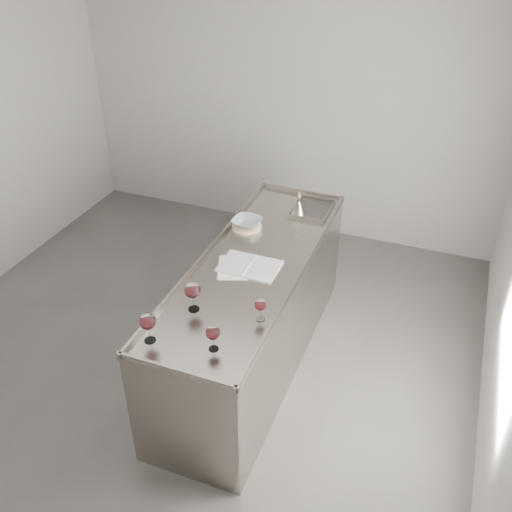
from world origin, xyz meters
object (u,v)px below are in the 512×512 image
at_px(wine_glass_small, 260,305).
at_px(notebook, 249,266).
at_px(wine_glass_middle, 192,291).
at_px(ceramic_bowl, 247,222).
at_px(wine_glass_left, 148,322).
at_px(wine_funnel, 299,208).
at_px(wine_glass_right, 213,333).
at_px(counter, 253,313).

distance_m(wine_glass_small, notebook, 0.60).
relative_size(wine_glass_middle, ceramic_bowl, 0.93).
height_order(wine_glass_left, wine_glass_small, wine_glass_left).
distance_m(wine_glass_middle, ceramic_bowl, 1.10).
height_order(wine_glass_middle, wine_funnel, same).
bearing_deg(wine_glass_left, wine_glass_small, 37.84).
bearing_deg(wine_glass_right, counter, 96.98).
distance_m(wine_glass_left, ceramic_bowl, 1.46).
bearing_deg(ceramic_bowl, notebook, -66.19).
xyz_separation_m(counter, wine_glass_middle, (-0.16, -0.64, 0.62)).
relative_size(counter, wine_glass_left, 12.01).
distance_m(wine_glass_middle, wine_glass_right, 0.41).
bearing_deg(wine_funnel, wine_glass_left, -101.44).
xyz_separation_m(wine_glass_right, ceramic_bowl, (-0.35, 1.39, -0.07)).
height_order(notebook, ceramic_bowl, ceramic_bowl).
distance_m(wine_glass_left, wine_glass_middle, 0.38).
distance_m(counter, notebook, 0.48).
bearing_deg(counter, wine_glass_left, -105.28).
bearing_deg(counter, wine_glass_right, -83.02).
bearing_deg(wine_glass_right, wine_glass_middle, 133.09).
height_order(wine_glass_small, ceramic_bowl, wine_glass_small).
xyz_separation_m(wine_glass_left, notebook, (0.27, 0.95, -0.14)).
distance_m(wine_glass_left, wine_glass_small, 0.70).
height_order(wine_glass_left, wine_glass_right, wine_glass_left).
bearing_deg(wine_glass_small, wine_glass_left, -142.16).
height_order(wine_glass_left, ceramic_bowl, wine_glass_left).
xyz_separation_m(ceramic_bowl, wine_funnel, (0.32, 0.35, 0.02)).
xyz_separation_m(wine_glass_right, wine_funnel, (-0.02, 1.74, -0.06)).
relative_size(wine_glass_middle, notebook, 0.49).
bearing_deg(wine_glass_middle, counter, 75.81).
bearing_deg(wine_glass_left, wine_glass_right, 10.18).
relative_size(counter, wine_funnel, 11.52).
distance_m(counter, wine_glass_middle, 0.90).
bearing_deg(wine_glass_middle, wine_glass_small, 7.97).
bearing_deg(wine_glass_left, wine_funnel, 78.56).
distance_m(wine_glass_right, notebook, 0.89).
relative_size(wine_glass_right, ceramic_bowl, 0.77).
xyz_separation_m(counter, notebook, (-0.01, -0.06, 0.47)).
relative_size(counter, notebook, 5.69).
distance_m(wine_glass_small, ceramic_bowl, 1.15).
bearing_deg(notebook, wine_glass_small, -61.51).
height_order(counter, wine_glass_right, wine_glass_right).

